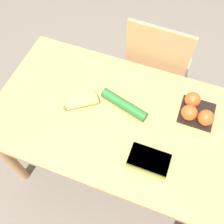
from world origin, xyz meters
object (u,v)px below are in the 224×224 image
Objects in this scene: carrot_bag at (149,160)px; cucumber_near at (124,105)px; chair at (156,72)px; banana_bunch at (78,99)px; tomato_pack at (196,110)px.

carrot_bag is 0.70× the size of cucumber_near.
banana_bunch is (-0.32, -0.55, 0.26)m from chair.
tomato_pack is 0.65× the size of cucumber_near.
carrot_bag is at bearing 102.50° from chair.
chair is at bearing 125.08° from tomato_pack.
cucumber_near is at bearing -166.44° from tomato_pack.
chair reaches higher than tomato_pack.
tomato_pack is (0.29, -0.41, 0.29)m from chair.
cucumber_near is at bearing 10.91° from banana_bunch.
banana_bunch is 0.69× the size of cucumber_near.
cucumber_near is (-0.07, -0.50, 0.27)m from chair.
cucumber_near reaches higher than banana_bunch.
carrot_bag reaches higher than banana_bunch.
carrot_bag is at bearing -114.07° from tomato_pack.
tomato_pack is 0.93× the size of carrot_bag.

